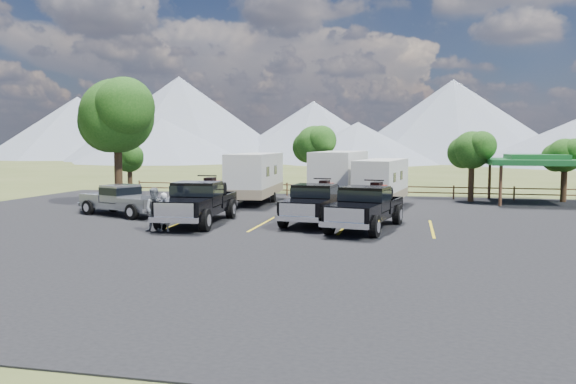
% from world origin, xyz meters
% --- Properties ---
extents(ground, '(320.00, 320.00, 0.00)m').
position_xyz_m(ground, '(0.00, 0.00, 0.00)').
color(ground, '#435022').
rests_on(ground, ground).
extents(asphalt_lot, '(44.00, 34.00, 0.04)m').
position_xyz_m(asphalt_lot, '(0.00, 3.00, 0.02)').
color(asphalt_lot, black).
rests_on(asphalt_lot, ground).
extents(stall_lines, '(12.12, 5.50, 0.01)m').
position_xyz_m(stall_lines, '(0.00, 4.00, 0.04)').
color(stall_lines, gold).
rests_on(stall_lines, asphalt_lot).
extents(tree_big_nw, '(5.54, 5.18, 7.84)m').
position_xyz_m(tree_big_nw, '(-12.55, 9.03, 5.60)').
color(tree_big_nw, black).
rests_on(tree_big_nw, ground).
extents(tree_ne_a, '(3.11, 2.92, 4.76)m').
position_xyz_m(tree_ne_a, '(8.97, 17.01, 3.48)').
color(tree_ne_a, black).
rests_on(tree_ne_a, ground).
extents(tree_ne_b, '(2.77, 2.59, 4.27)m').
position_xyz_m(tree_ne_b, '(14.98, 18.01, 3.13)').
color(tree_ne_b, black).
rests_on(tree_ne_b, ground).
extents(tree_north, '(3.46, 3.24, 5.25)m').
position_xyz_m(tree_north, '(-2.03, 19.02, 3.83)').
color(tree_north, black).
rests_on(tree_north, ground).
extents(tree_nw_small, '(2.59, 2.43, 3.85)m').
position_xyz_m(tree_nw_small, '(-16.02, 17.01, 2.78)').
color(tree_nw_small, black).
rests_on(tree_nw_small, ground).
extents(rail_fence, '(36.12, 0.12, 1.00)m').
position_xyz_m(rail_fence, '(2.00, 18.50, 0.61)').
color(rail_fence, brown).
rests_on(rail_fence, ground).
extents(pavilion, '(6.20, 6.20, 3.22)m').
position_xyz_m(pavilion, '(13.00, 17.00, 2.79)').
color(pavilion, brown).
rests_on(pavilion, ground).
extents(mountain_range, '(209.00, 71.00, 20.00)m').
position_xyz_m(mountain_range, '(-7.63, 105.98, 7.87)').
color(mountain_range, gray).
rests_on(mountain_range, ground).
extents(rig_left, '(2.72, 6.98, 2.29)m').
position_xyz_m(rig_left, '(-5.07, 3.33, 1.14)').
color(rig_left, black).
rests_on(rig_left, asphalt_lot).
extents(rig_center, '(2.73, 6.54, 2.13)m').
position_xyz_m(rig_center, '(0.45, 4.88, 1.07)').
color(rig_center, black).
rests_on(rig_center, asphalt_lot).
extents(rig_right, '(3.34, 6.83, 2.19)m').
position_xyz_m(rig_right, '(3.05, 3.32, 1.09)').
color(rig_right, black).
rests_on(rig_right, asphalt_lot).
extents(trailer_left, '(2.83, 9.34, 3.24)m').
position_xyz_m(trailer_left, '(-4.95, 13.16, 1.73)').
color(trailer_left, silver).
rests_on(trailer_left, asphalt_lot).
extents(trailer_center, '(3.07, 9.74, 3.37)m').
position_xyz_m(trailer_center, '(0.51, 14.14, 1.81)').
color(trailer_center, silver).
rests_on(trailer_center, asphalt_lot).
extents(trailer_right, '(3.16, 8.45, 2.92)m').
position_xyz_m(trailer_right, '(3.29, 12.25, 1.57)').
color(trailer_right, silver).
rests_on(trailer_right, asphalt_lot).
extents(pickup_silver, '(5.80, 3.70, 1.66)m').
position_xyz_m(pickup_silver, '(-10.23, 5.28, 0.90)').
color(pickup_silver, gray).
rests_on(pickup_silver, asphalt_lot).
extents(person_a, '(0.68, 0.49, 1.73)m').
position_xyz_m(person_a, '(-5.68, 0.68, 0.91)').
color(person_a, silver).
rests_on(person_a, asphalt_lot).
extents(person_b, '(1.08, 0.91, 1.96)m').
position_xyz_m(person_b, '(-5.98, 0.44, 1.02)').
color(person_b, slate).
rests_on(person_b, asphalt_lot).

